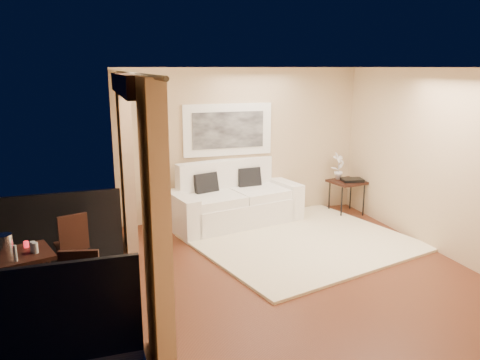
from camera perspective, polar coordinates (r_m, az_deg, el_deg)
floor at (r=6.63m, az=6.98°, el=-10.56°), size 5.00×5.00×0.00m
room_shell at (r=5.49m, az=-13.25°, el=11.34°), size 5.00×6.40×5.00m
balcony at (r=6.06m, az=-23.39°, el=-12.23°), size 1.81×2.60×1.17m
curtains at (r=5.65m, az=-12.40°, el=-0.72°), size 0.16×4.80×2.64m
artwork at (r=8.34m, az=-1.48°, el=6.13°), size 1.62×0.07×0.92m
rug at (r=7.51m, az=7.65°, el=-7.45°), size 3.73×3.43×0.04m
sofa at (r=8.25m, az=-0.82°, el=-2.71°), size 2.43×1.43×1.09m
side_table at (r=8.99m, az=12.92°, el=-0.45°), size 0.67×0.67×0.63m
tray at (r=8.96m, az=13.54°, el=0.00°), size 0.42×0.34×0.05m
orchid at (r=9.01m, az=11.91°, el=1.67°), size 0.32×0.27×0.51m
bistro_table at (r=5.77m, az=-25.00°, el=-8.84°), size 0.75×0.75×0.71m
balcony_chair_far at (r=6.56m, az=-19.75°, el=-6.91°), size 0.46×0.47×0.87m
balcony_chair_near at (r=5.07m, az=-19.01°, el=-12.57°), size 0.47×0.48×0.92m
ice_bucket at (r=5.83m, az=-26.79°, el=-6.90°), size 0.18×0.18×0.20m
candle at (r=5.88m, az=-24.61°, el=-7.14°), size 0.06×0.06×0.07m
vase at (r=5.50m, az=-25.71°, el=-8.05°), size 0.04×0.04×0.18m
glass_a at (r=5.66m, az=-23.68°, el=-7.59°), size 0.06×0.06×0.12m
glass_b at (r=5.70m, az=-23.93°, el=-7.44°), size 0.06×0.06×0.12m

